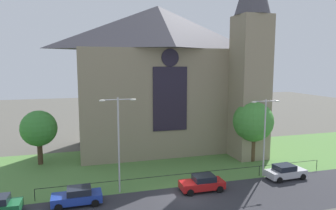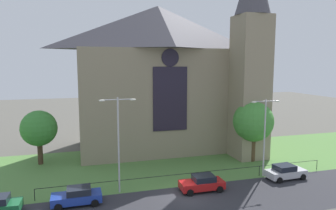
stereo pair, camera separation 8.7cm
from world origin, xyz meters
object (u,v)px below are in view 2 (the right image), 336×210
at_px(tree_left_far, 39,129).
at_px(church_building, 165,77).
at_px(streetlamp_near, 118,133).
at_px(streetlamp_far, 265,128).
at_px(parked_car_blue, 77,196).
at_px(tree_right_near, 253,122).
at_px(parked_car_silver, 285,172).
at_px(parked_car_red, 202,183).

bearing_deg(tree_left_far, church_building, 10.63).
xyz_separation_m(streetlamp_near, streetlamp_far, (15.48, -0.00, -0.36)).
height_order(church_building, parked_car_blue, church_building).
height_order(tree_right_near, streetlamp_far, streetlamp_far).
bearing_deg(tree_right_near, parked_car_blue, -162.41).
relative_size(tree_right_near, parked_car_silver, 1.75).
relative_size(streetlamp_near, streetlamp_far, 1.08).
distance_m(streetlamp_near, parked_car_blue, 6.44).
bearing_deg(streetlamp_far, tree_right_near, 71.61).
relative_size(parked_car_blue, parked_car_red, 1.00).
relative_size(tree_right_near, parked_car_red, 1.77).
relative_size(tree_left_far, streetlamp_far, 0.78).
bearing_deg(streetlamp_near, tree_right_near, 16.35).
height_order(parked_car_blue, parked_car_red, same).
xyz_separation_m(church_building, tree_left_far, (-16.44, -3.09, -5.90)).
relative_size(church_building, tree_left_far, 3.97).
height_order(streetlamp_near, parked_car_red, streetlamp_near).
height_order(streetlamp_far, parked_car_blue, streetlamp_far).
distance_m(parked_car_red, parked_car_silver, 9.64).
bearing_deg(tree_left_far, streetlamp_near, -53.73).
xyz_separation_m(tree_right_near, streetlamp_near, (-17.15, -5.03, 0.70)).
bearing_deg(tree_left_far, tree_right_near, -13.39).
relative_size(tree_left_far, parked_car_red, 1.55).
bearing_deg(church_building, parked_car_red, -92.51).
xyz_separation_m(tree_left_far, streetlamp_far, (23.58, -11.04, 0.93)).
xyz_separation_m(streetlamp_far, parked_car_blue, (-19.31, -1.62, -4.56)).
xyz_separation_m(tree_right_near, streetlamp_far, (-1.67, -5.03, 0.34)).
relative_size(streetlamp_near, parked_car_red, 2.13).
height_order(church_building, parked_car_silver, church_building).
bearing_deg(church_building, tree_right_near, -45.90).
bearing_deg(parked_car_silver, tree_left_far, 151.40).
height_order(church_building, streetlamp_far, church_building).
distance_m(tree_right_near, parked_car_red, 12.47).
xyz_separation_m(parked_car_blue, parked_car_silver, (21.10, 0.25, 0.00)).
distance_m(tree_right_near, parked_car_silver, 7.66).
distance_m(church_building, streetlamp_far, 16.59).
height_order(tree_left_far, parked_car_blue, tree_left_far).
bearing_deg(parked_car_blue, parked_car_silver, -179.68).
bearing_deg(parked_car_silver, church_building, 117.42).
bearing_deg(streetlamp_near, parked_car_silver, -4.53).
bearing_deg(parked_car_silver, streetlamp_far, 140.02).
relative_size(tree_right_near, parked_car_blue, 1.78).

